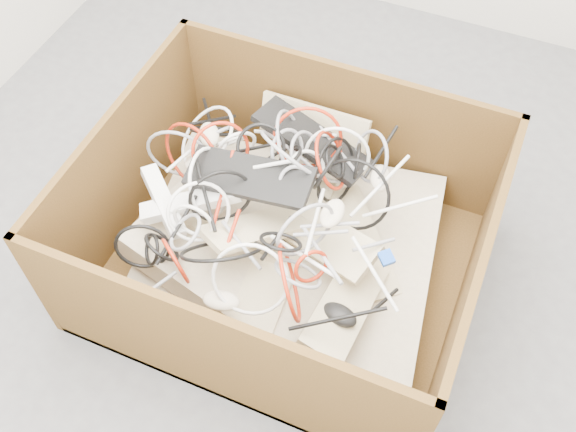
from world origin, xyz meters
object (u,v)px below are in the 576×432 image
at_px(power_strip_right, 163,201).
at_px(vga_plug, 386,258).
at_px(power_strip_left, 190,203).
at_px(cardboard_box, 281,247).

xyz_separation_m(power_strip_right, vga_plug, (0.73, 0.06, 0.02)).
relative_size(power_strip_left, vga_plug, 7.24).
bearing_deg(power_strip_right, power_strip_left, 52.31).
xyz_separation_m(cardboard_box, power_strip_right, (-0.36, -0.12, 0.21)).
bearing_deg(cardboard_box, vga_plug, -8.32).
bearing_deg(power_strip_left, cardboard_box, -9.01).
bearing_deg(power_strip_right, vga_plug, 45.20).
relative_size(power_strip_left, power_strip_right, 1.22).
height_order(power_strip_left, power_strip_right, power_strip_left).
relative_size(power_strip_right, vga_plug, 5.94).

